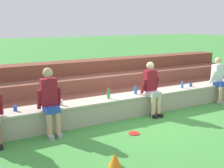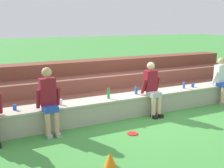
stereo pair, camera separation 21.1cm
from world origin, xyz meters
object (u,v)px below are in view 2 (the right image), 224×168
object	(u,v)px
plastic_cup_middle	(193,85)
sports_cone	(110,159)
person_center	(152,88)
frisbee	(132,134)
person_right_of_center	(222,80)
plastic_cup_right_end	(15,107)
water_bottle_center_gap	(108,93)
water_bottle_near_left	(136,90)
water_bottle_mid_left	(184,85)
person_left_of_center	(49,99)
plastic_cup_left_end	(61,102)

from	to	relation	value
plastic_cup_middle	sports_cone	world-z (taller)	plastic_cup_middle
person_center	frisbee	xyz separation A→B (m)	(-1.10, -0.88, -0.72)
person_right_of_center	plastic_cup_right_end	xyz separation A→B (m)	(-5.77, 0.32, -0.13)
person_center	water_bottle_center_gap	xyz separation A→B (m)	(-1.12, 0.24, -0.08)
water_bottle_center_gap	plastic_cup_middle	size ratio (longest dim) A/B	2.64
water_bottle_near_left	frisbee	bearing A→B (deg)	-124.52
plastic_cup_right_end	frisbee	xyz separation A→B (m)	(2.21, -1.20, -0.57)
person_center	water_bottle_mid_left	xyz separation A→B (m)	(1.25, 0.24, -0.11)
frisbee	person_right_of_center	bearing A→B (deg)	13.73
water_bottle_mid_left	frisbee	bearing A→B (deg)	-154.68
frisbee	sports_cone	world-z (taller)	sports_cone
sports_cone	person_left_of_center	bearing A→B (deg)	105.50
plastic_cup_left_end	plastic_cup_middle	size ratio (longest dim) A/B	1.27
person_left_of_center	water_bottle_near_left	bearing A→B (deg)	8.19
water_bottle_center_gap	water_bottle_mid_left	world-z (taller)	water_bottle_center_gap
plastic_cup_middle	sports_cone	xyz separation A→B (m)	(-3.73, -2.13, -0.45)
person_left_of_center	person_right_of_center	distance (m)	5.12
water_bottle_center_gap	water_bottle_mid_left	size ratio (longest dim) A/B	1.27
water_bottle_center_gap	person_right_of_center	bearing A→B (deg)	-3.98
frisbee	person_left_of_center	bearing A→B (deg)	151.35
person_right_of_center	water_bottle_center_gap	distance (m)	3.59
person_right_of_center	plastic_cup_left_end	distance (m)	4.80
person_center	sports_cone	size ratio (longest dim) A/B	5.81
water_bottle_mid_left	plastic_cup_right_end	world-z (taller)	water_bottle_mid_left
person_left_of_center	water_bottle_near_left	xyz separation A→B (m)	(2.37, 0.34, -0.14)
sports_cone	water_bottle_near_left	bearing A→B (deg)	49.79
plastic_cup_middle	person_center	bearing A→B (deg)	-171.30
plastic_cup_middle	plastic_cup_left_end	bearing A→B (deg)	179.93
person_center	plastic_cup_middle	bearing A→B (deg)	8.70
water_bottle_mid_left	plastic_cup_middle	distance (m)	0.34
plastic_cup_right_end	plastic_cup_middle	xyz separation A→B (m)	(4.90, -0.07, -0.01)
person_center	water_bottle_center_gap	world-z (taller)	person_center
person_center	water_bottle_mid_left	size ratio (longest dim) A/B	6.46
water_bottle_center_gap	plastic_cup_right_end	world-z (taller)	water_bottle_center_gap
water_bottle_center_gap	sports_cone	xyz separation A→B (m)	(-1.02, -2.13, -0.53)
plastic_cup_left_end	sports_cone	size ratio (longest dim) A/B	0.55
water_bottle_mid_left	person_center	bearing A→B (deg)	-169.23
water_bottle_center_gap	water_bottle_mid_left	xyz separation A→B (m)	(2.38, -0.00, -0.03)
plastic_cup_middle	person_right_of_center	bearing A→B (deg)	-16.01
plastic_cup_right_end	sports_cone	size ratio (longest dim) A/B	0.50
plastic_cup_right_end	plastic_cup_middle	size ratio (longest dim) A/B	1.15
water_bottle_mid_left	plastic_cup_middle	world-z (taller)	water_bottle_mid_left
person_left_of_center	plastic_cup_middle	world-z (taller)	person_left_of_center
person_center	plastic_cup_right_end	xyz separation A→B (m)	(-3.31, 0.32, -0.15)
person_left_of_center	plastic_cup_left_end	world-z (taller)	person_left_of_center
person_left_of_center	frisbee	distance (m)	1.92
person_left_of_center	plastic_cup_right_end	xyz separation A→B (m)	(-0.65, 0.35, -0.19)
person_right_of_center	plastic_cup_left_end	xyz separation A→B (m)	(-4.79, 0.25, -0.13)
person_center	plastic_cup_right_end	size ratio (longest dim) A/B	11.69
water_bottle_center_gap	plastic_cup_right_end	xyz separation A→B (m)	(-2.19, 0.07, -0.07)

